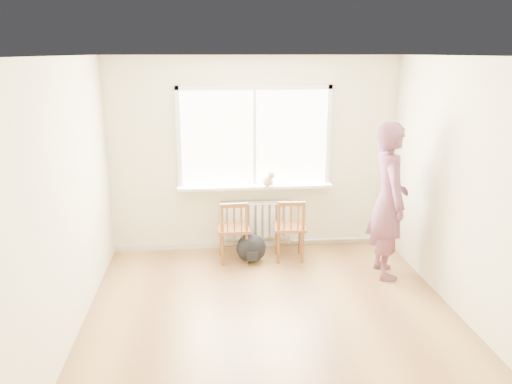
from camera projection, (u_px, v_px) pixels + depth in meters
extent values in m
plane|color=#A77C44|center=(275.00, 327.00, 5.14)|extent=(4.50, 4.50, 0.00)
plane|color=white|center=(279.00, 56.00, 4.41)|extent=(4.50, 4.50, 0.00)
cube|color=beige|center=(254.00, 155.00, 6.93)|extent=(4.00, 0.01, 2.70)
cube|color=white|center=(254.00, 138.00, 6.85)|extent=(2.00, 0.02, 1.30)
cube|color=white|center=(255.00, 87.00, 6.64)|extent=(2.12, 0.05, 0.06)
cube|color=white|center=(179.00, 139.00, 6.73)|extent=(0.06, 0.05, 1.42)
cube|color=white|center=(328.00, 137.00, 6.93)|extent=(0.06, 0.05, 1.42)
cube|color=white|center=(255.00, 138.00, 6.83)|extent=(0.04, 0.05, 1.30)
cube|color=white|center=(255.00, 186.00, 6.94)|extent=(2.15, 0.22, 0.04)
cube|color=white|center=(255.00, 219.00, 7.14)|extent=(1.00, 0.02, 0.55)
cube|color=white|center=(255.00, 221.00, 7.09)|extent=(1.00, 0.10, 0.51)
cube|color=white|center=(255.00, 203.00, 7.02)|extent=(1.00, 0.12, 0.03)
cylinder|color=silver|center=(339.00, 239.00, 7.34)|extent=(1.40, 0.04, 0.04)
cube|color=beige|center=(254.00, 244.00, 7.27)|extent=(4.00, 0.03, 0.08)
cube|color=brown|center=(233.00, 229.00, 6.68)|extent=(0.44, 0.42, 0.04)
cylinder|color=brown|center=(244.00, 239.00, 6.92)|extent=(0.04, 0.04, 0.45)
cylinder|color=brown|center=(221.00, 241.00, 6.88)|extent=(0.04, 0.04, 0.45)
cylinder|color=brown|center=(247.00, 248.00, 6.61)|extent=(0.04, 0.04, 0.45)
cylinder|color=brown|center=(223.00, 249.00, 6.57)|extent=(0.04, 0.04, 0.45)
cylinder|color=brown|center=(247.00, 234.00, 6.56)|extent=(0.04, 0.04, 0.86)
cylinder|color=brown|center=(222.00, 235.00, 6.51)|extent=(0.04, 0.04, 0.86)
cube|color=brown|center=(234.00, 206.00, 6.43)|extent=(0.35, 0.05, 0.06)
cylinder|color=brown|center=(241.00, 219.00, 6.49)|extent=(0.02, 0.02, 0.34)
cylinder|color=brown|center=(234.00, 219.00, 6.48)|extent=(0.02, 0.02, 0.34)
cylinder|color=brown|center=(227.00, 219.00, 6.47)|extent=(0.02, 0.02, 0.34)
cube|color=brown|center=(290.00, 227.00, 6.73)|extent=(0.45, 0.43, 0.04)
cylinder|color=brown|center=(300.00, 238.00, 6.96)|extent=(0.04, 0.04, 0.46)
cylinder|color=brown|center=(277.00, 239.00, 6.95)|extent=(0.04, 0.04, 0.46)
cylinder|color=brown|center=(303.00, 247.00, 6.65)|extent=(0.04, 0.04, 0.46)
cylinder|color=brown|center=(278.00, 247.00, 6.63)|extent=(0.04, 0.04, 0.46)
cylinder|color=brown|center=(303.00, 233.00, 6.59)|extent=(0.04, 0.04, 0.86)
cylinder|color=brown|center=(279.00, 233.00, 6.58)|extent=(0.04, 0.04, 0.86)
cube|color=brown|center=(291.00, 204.00, 6.48)|extent=(0.35, 0.06, 0.06)
cylinder|color=brown|center=(298.00, 217.00, 6.53)|extent=(0.02, 0.02, 0.34)
cylinder|color=brown|center=(291.00, 217.00, 6.53)|extent=(0.02, 0.02, 0.34)
cylinder|color=brown|center=(284.00, 217.00, 6.52)|extent=(0.02, 0.02, 0.34)
imported|color=#BB3E3F|center=(389.00, 201.00, 6.12)|extent=(0.50, 0.73, 1.95)
ellipsoid|color=beige|center=(267.00, 179.00, 6.86)|extent=(0.24, 0.29, 0.19)
sphere|color=beige|center=(271.00, 175.00, 6.73)|extent=(0.10, 0.10, 0.10)
cone|color=beige|center=(269.00, 171.00, 6.70)|extent=(0.03, 0.03, 0.04)
cone|color=beige|center=(273.00, 171.00, 6.73)|extent=(0.03, 0.03, 0.04)
cylinder|color=beige|center=(263.00, 181.00, 6.99)|extent=(0.08, 0.17, 0.02)
cylinder|color=beige|center=(268.00, 185.00, 6.78)|extent=(0.02, 0.02, 0.09)
cylinder|color=beige|center=(272.00, 184.00, 6.80)|extent=(0.02, 0.02, 0.09)
ellipsoid|color=black|center=(251.00, 248.00, 6.68)|extent=(0.45, 0.36, 0.40)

